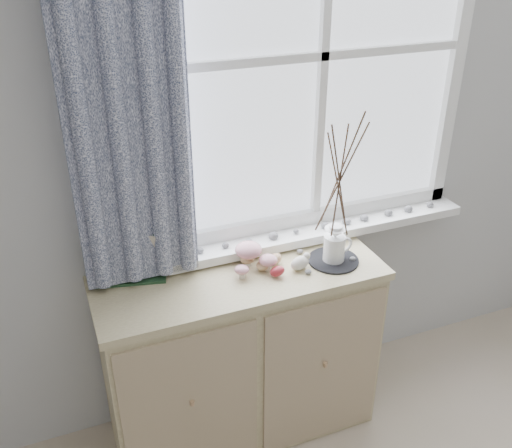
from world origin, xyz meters
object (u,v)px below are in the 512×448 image
(toadstool_cluster, at_px, (252,255))
(twig_pitcher, at_px, (340,175))
(botanical_book, at_px, (130,260))
(sideboard, at_px, (242,355))

(toadstool_cluster, bearing_deg, twig_pitcher, -13.27)
(botanical_book, distance_m, toadstool_cluster, 0.49)
(sideboard, height_order, botanical_book, botanical_book)
(botanical_book, relative_size, twig_pitcher, 0.46)
(twig_pitcher, bearing_deg, botanical_book, 171.23)
(botanical_book, height_order, toadstool_cluster, botanical_book)
(sideboard, relative_size, twig_pitcher, 1.74)
(toadstool_cluster, height_order, twig_pitcher, twig_pitcher)
(sideboard, distance_m, twig_pitcher, 0.92)
(botanical_book, xyz_separation_m, toadstool_cluster, (0.49, -0.07, -0.05))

